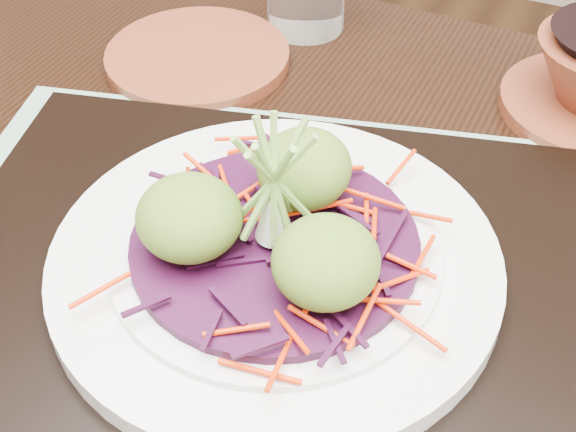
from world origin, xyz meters
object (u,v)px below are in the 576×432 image
at_px(dining_table, 309,362).
at_px(serving_tray, 275,281).
at_px(white_plate, 275,260).
at_px(terracotta_side_plate, 198,57).

xyz_separation_m(dining_table, serving_tray, (-0.02, -0.03, 0.11)).
height_order(dining_table, serving_tray, serving_tray).
bearing_deg(white_plate, serving_tray, -135.00).
bearing_deg(terracotta_side_plate, dining_table, -45.27).
relative_size(serving_tray, terracotta_side_plate, 2.60).
bearing_deg(dining_table, serving_tray, -120.43).
distance_m(dining_table, white_plate, 0.13).
bearing_deg(serving_tray, white_plate, 31.05).
distance_m(serving_tray, white_plate, 0.02).
distance_m(serving_tray, terracotta_side_plate, 0.30).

